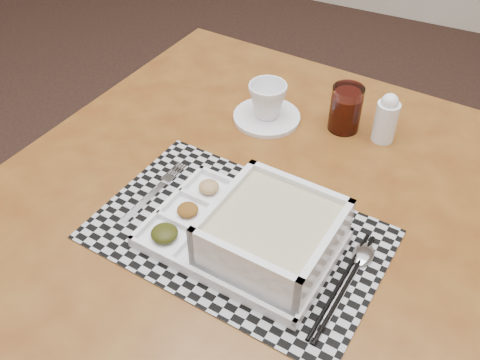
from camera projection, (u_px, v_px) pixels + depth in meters
name	position (u px, v px, depth m)	size (l,w,h in m)	color
floor	(122.00, 316.00, 1.69)	(5.00, 5.00, 0.00)	black
dining_table	(264.00, 223.00, 1.07)	(1.09, 1.09, 0.75)	#5D2C10
placemat	(238.00, 235.00, 0.94)	(0.50, 0.32, 0.00)	#ABAAB2
serving_tray	(264.00, 235.00, 0.89)	(0.34, 0.25, 0.09)	white
fork	(156.00, 190.00, 1.02)	(0.03, 0.19, 0.00)	#B8B8BF
spoon	(360.00, 260.00, 0.89)	(0.04, 0.18, 0.01)	#B8B8BF
chopsticks	(343.00, 285.00, 0.85)	(0.04, 0.24, 0.01)	black
saucer	(267.00, 117.00, 1.19)	(0.15, 0.15, 0.01)	white
cup	(267.00, 100.00, 1.16)	(0.09, 0.09, 0.08)	white
juice_glass	(346.00, 110.00, 1.14)	(0.07, 0.07, 0.10)	white
creamer_bottle	(386.00, 118.00, 1.11)	(0.05, 0.05, 0.11)	white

